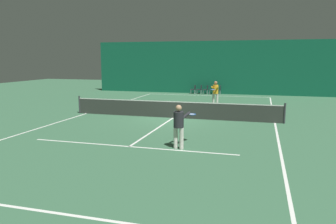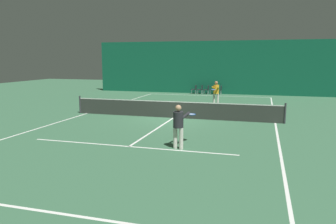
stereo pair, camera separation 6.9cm
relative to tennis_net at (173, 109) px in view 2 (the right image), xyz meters
name	(u,v)px [view 2 (the right image)]	position (x,y,z in m)	size (l,w,h in m)	color
ground_plane	(173,118)	(0.00, 0.00, -0.51)	(60.00, 60.00, 0.00)	#386647
backdrop_curtain	(212,68)	(0.00, 13.74, 1.99)	(23.00, 0.12, 5.00)	#0F5138
court_line_baseline_far	(208,96)	(0.00, 11.90, -0.51)	(11.00, 0.10, 0.00)	white
court_line_baseline_near	(32,209)	(0.00, -11.90, -0.51)	(11.00, 0.10, 0.00)	white
court_line_service_far	(196,103)	(0.00, 6.40, -0.51)	(8.25, 0.10, 0.00)	white
court_line_service_near	(129,146)	(0.00, -6.40, -0.51)	(8.25, 0.10, 0.00)	white
court_line_sideline_left	(87,113)	(-5.50, 0.00, -0.51)	(0.10, 23.80, 0.00)	white
court_line_sideline_right	(275,123)	(5.50, 0.00, -0.51)	(0.10, 23.80, 0.00)	white
court_line_centre	(173,118)	(0.00, 0.00, -0.51)	(0.10, 12.80, 0.00)	white
tennis_net	(173,109)	(0.00, 0.00, 0.00)	(12.00, 0.10, 1.07)	#2D332D
player_near	(179,123)	(1.88, -6.12, 0.45)	(0.73, 1.38, 1.64)	beige
player_far	(216,91)	(1.60, 5.59, 0.51)	(0.46, 1.40, 1.75)	beige
courtside_chair_0	(195,89)	(-1.50, 13.19, -0.03)	(0.44, 0.44, 0.84)	#99999E
courtside_chair_1	(201,89)	(-0.90, 13.19, -0.03)	(0.44, 0.44, 0.84)	#99999E
courtside_chair_2	(207,89)	(-0.29, 13.19, -0.03)	(0.44, 0.44, 0.84)	#99999E
courtside_chair_3	(213,89)	(0.31, 13.19, -0.03)	(0.44, 0.44, 0.84)	#99999E
courtside_chair_4	(220,89)	(0.91, 13.19, -0.03)	(0.44, 0.44, 0.84)	#99999E
tennis_ball	(175,143)	(1.61, -5.57, -0.48)	(0.07, 0.07, 0.07)	#D1DB33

